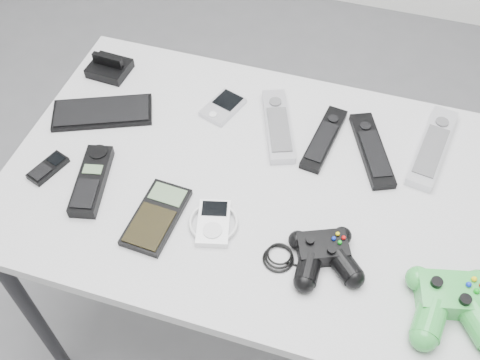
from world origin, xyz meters
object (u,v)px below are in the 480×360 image
(remote_black_b, at_px, (372,149))
(remote_black_a, at_px, (324,138))
(pda, at_px, (223,107))
(mobile_phone, at_px, (48,168))
(remote_silver_b, at_px, (433,147))
(controller_green, at_px, (453,303))
(mp3_player, at_px, (213,222))
(desk, at_px, (258,197))
(calculator, at_px, (156,216))
(pda_keyboard, at_px, (102,112))
(controller_black, at_px, (324,254))
(remote_silver_a, at_px, (278,125))

(remote_black_b, bearing_deg, remote_black_a, 155.28)
(pda, xyz_separation_m, mobile_phone, (-0.30, -0.28, -0.00))
(remote_silver_b, distance_m, controller_green, 0.38)
(pda, bearing_deg, mp3_player, -56.50)
(remote_silver_b, bearing_deg, desk, -141.30)
(remote_silver_b, height_order, controller_green, controller_green)
(desk, xyz_separation_m, pda, (-0.14, 0.18, 0.07))
(pda, bearing_deg, remote_silver_b, 20.18)
(mp3_player, height_order, controller_green, controller_green)
(calculator, bearing_deg, controller_green, 0.61)
(pda_keyboard, height_order, controller_green, controller_green)
(desk, height_order, remote_silver_b, remote_silver_b)
(pda, bearing_deg, controller_green, -15.24)
(pda, distance_m, controller_green, 0.65)
(controller_green, bearing_deg, remote_silver_b, 86.36)
(pda, xyz_separation_m, calculator, (-0.03, -0.33, 0.00))
(desk, height_order, pda_keyboard, pda_keyboard)
(remote_black_a, bearing_deg, pda, -178.99)
(remote_black_b, xyz_separation_m, remote_silver_b, (0.13, 0.05, 0.00))
(remote_silver_b, xyz_separation_m, controller_green, (0.06, -0.37, 0.02))
(pda, distance_m, controller_black, 0.45)
(remote_silver_b, bearing_deg, mp3_player, -130.99)
(desk, bearing_deg, mobile_phone, -166.13)
(mp3_player, bearing_deg, remote_black_b, 32.15)
(remote_black_b, bearing_deg, desk, -169.30)
(desk, distance_m, pda, 0.24)
(mobile_phone, bearing_deg, desk, 32.80)
(mp3_player, xyz_separation_m, controller_green, (0.46, -0.05, 0.02))
(remote_silver_a, xyz_separation_m, controller_green, (0.40, -0.34, 0.02))
(pda_keyboard, relative_size, mobile_phone, 2.58)
(remote_black_a, relative_size, controller_black, 0.87)
(remote_black_b, distance_m, controller_black, 0.30)
(desk, relative_size, remote_black_a, 5.50)
(remote_black_b, bearing_deg, remote_silver_b, -3.84)
(pda, distance_m, remote_silver_b, 0.48)
(pda, height_order, remote_black_b, remote_black_b)
(controller_black, bearing_deg, mp3_player, 153.26)
(remote_silver_a, bearing_deg, pda, 150.18)
(remote_black_b, relative_size, controller_green, 1.21)
(pda, distance_m, remote_black_a, 0.25)
(pda_keyboard, relative_size, controller_green, 1.31)
(pda, bearing_deg, calculator, -76.49)
(controller_black, bearing_deg, pda_keyboard, 134.83)
(pda, relative_size, mobile_phone, 1.15)
(controller_green, bearing_deg, calculator, 163.92)
(pda_keyboard, relative_size, remote_silver_a, 1.05)
(pda, height_order, mobile_phone, pda)
(desk, bearing_deg, remote_black_b, 34.54)
(pda_keyboard, height_order, controller_black, controller_black)
(remote_silver_a, height_order, remote_silver_b, same)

